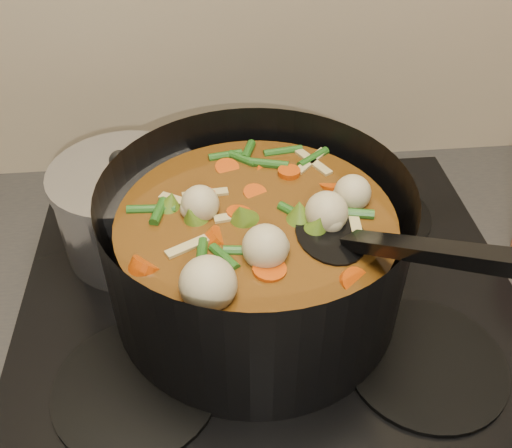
{
  "coord_description": "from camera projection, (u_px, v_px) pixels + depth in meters",
  "views": [
    {
      "loc": [
        -0.07,
        1.44,
        1.47
      ],
      "look_at": [
        -0.02,
        1.92,
        1.05
      ],
      "focal_mm": 40.0,
      "sensor_mm": 36.0,
      "label": 1
    }
  ],
  "objects": [
    {
      "name": "stovetop",
      "position": [
        270.0,
        293.0,
        0.73
      ],
      "size": [
        0.62,
        0.54,
        0.03
      ],
      "color": "black",
      "rests_on": "counter"
    },
    {
      "name": "stockpot",
      "position": [
        257.0,
        251.0,
        0.66
      ],
      "size": [
        0.44,
        0.45,
        0.25
      ],
      "rotation": [
        0.0,
        0.0,
        0.37
      ],
      "color": "black",
      "rests_on": "stovetop"
    },
    {
      "name": "saucepan",
      "position": [
        129.0,
        209.0,
        0.75
      ],
      "size": [
        0.19,
        0.19,
        0.15
      ],
      "rotation": [
        0.0,
        0.0,
        0.28
      ],
      "color": "silver",
      "rests_on": "stovetop"
    }
  ]
}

